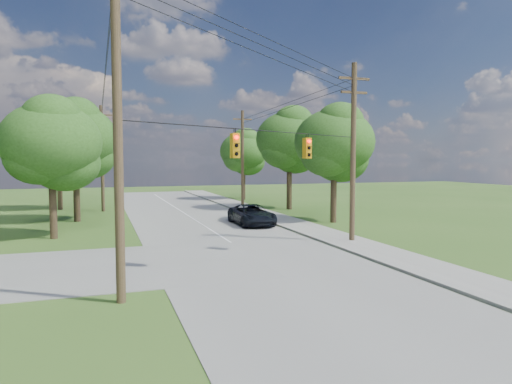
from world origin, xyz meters
name	(u,v)px	position (x,y,z in m)	size (l,w,h in m)	color
ground	(252,293)	(0.00, 0.00, 0.00)	(140.00, 140.00, 0.00)	#355A1E
main_road	(259,260)	(2.00, 5.00, 0.01)	(10.00, 100.00, 0.03)	gray
sidewalk_east	(378,251)	(8.70, 5.00, 0.06)	(2.60, 100.00, 0.12)	#9E9D94
pole_sw	(118,119)	(-4.60, 0.40, 6.23)	(2.00, 0.32, 12.00)	brown
pole_ne	(353,150)	(8.90, 8.00, 5.47)	(2.00, 0.32, 10.50)	brown
pole_north_e	(243,158)	(8.90, 30.00, 5.13)	(2.00, 0.32, 10.00)	brown
pole_north_w	(102,157)	(-5.00, 30.00, 5.13)	(2.00, 0.32, 10.00)	brown
power_lines	(216,89)	(1.50, 11.54, 9.15)	(13.93, 29.62, 4.93)	black
traffic_signals	(274,147)	(2.55, 4.43, 5.50)	(4.91, 3.27, 1.05)	orange
tree_w_near	(51,143)	(-8.00, 15.00, 5.92)	(6.00, 6.00, 8.40)	#473423
tree_w_mid	(75,138)	(-7.00, 23.00, 6.58)	(6.40, 6.40, 9.22)	#473423
tree_w_far	(59,146)	(-9.00, 33.00, 6.25)	(6.00, 6.00, 8.73)	#473423
tree_e_near	(334,142)	(12.00, 16.00, 6.25)	(6.20, 6.20, 8.81)	#473423
tree_e_mid	(289,139)	(12.50, 26.00, 6.91)	(6.60, 6.60, 9.64)	#473423
tree_e_far	(244,152)	(11.50, 38.00, 5.92)	(5.80, 5.80, 8.32)	#473423
car_main_north	(252,215)	(5.50, 16.67, 0.79)	(2.51, 5.45, 1.51)	black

